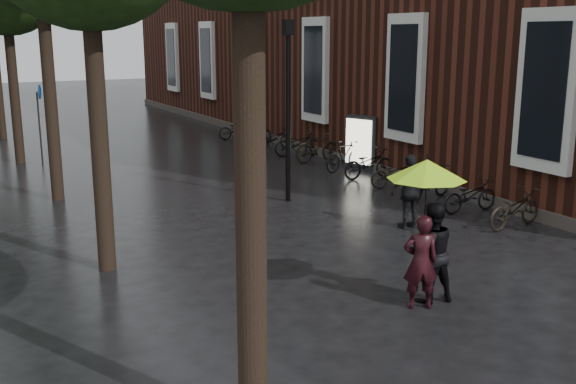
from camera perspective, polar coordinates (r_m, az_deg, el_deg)
person_burgundy at (r=10.77m, az=11.16°, el=-5.82°), size 0.66×0.56×1.53m
person_black at (r=11.07m, az=11.98°, el=-5.00°), size 0.90×0.76×1.65m
lime_umbrella at (r=10.58m, az=11.67°, el=1.87°), size 1.24×1.24×1.82m
pedestrian_walking at (r=15.13m, az=10.31°, el=0.04°), size 1.02×0.51×1.67m
parked_bicycles at (r=21.27m, az=4.68°, el=2.95°), size 1.99×15.55×1.03m
ad_lightbox at (r=21.45m, az=6.27°, el=4.15°), size 0.27×1.15×1.74m
lamp_post at (r=17.05m, az=0.00°, el=8.34°), size 0.24×0.24×4.57m
cycle_sign at (r=23.92m, az=-20.28°, el=6.40°), size 0.14×0.47×2.61m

